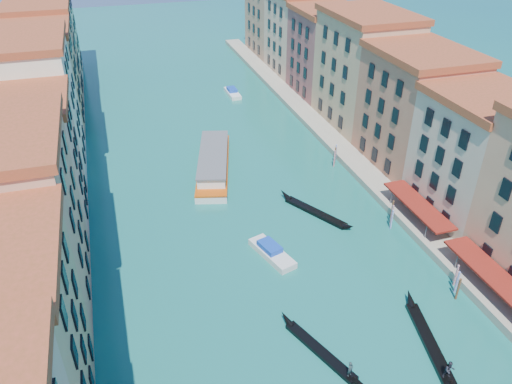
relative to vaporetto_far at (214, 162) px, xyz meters
The scene contains 11 objects.
left_bank_palazzos 27.08m from the vaporetto_far, behind, with size 12.80×128.40×21.00m.
right_bank_palazzos 31.69m from the vaporetto_far, ahead, with size 12.80×128.40×21.00m.
quay 22.65m from the vaporetto_far, ahead, with size 4.00×140.00×1.00m, color gray.
restaurant_awnings 44.89m from the vaporetto_far, 59.77° to the right, with size 3.20×44.55×3.12m.
mooring_poles_right 38.30m from the vaporetto_far, 59.40° to the right, with size 1.44×54.24×3.20m.
vaporetto_far is the anchor object (origin of this frame).
gondola_fore 39.29m from the vaporetto_far, 87.72° to the right, with size 5.16×11.33×2.36m.
gondola_right 43.47m from the vaporetto_far, 73.53° to the right, with size 3.90×13.39×2.70m.
gondola_far 19.47m from the vaporetto_far, 57.21° to the right, with size 7.27×12.14×1.89m.
motorboat_mid 23.61m from the vaporetto_far, 85.49° to the right, with size 4.29×7.59×1.50m.
motorboat_far 34.00m from the vaporetto_far, 70.08° to the left, with size 2.28×6.97×1.44m.
Camera 1 is at (-14.67, -7.52, 38.94)m, focal length 35.00 mm.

